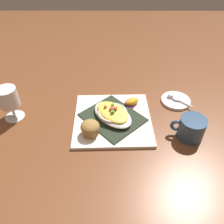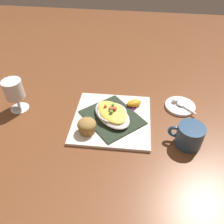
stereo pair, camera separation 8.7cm
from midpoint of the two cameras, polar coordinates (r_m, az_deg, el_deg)
ground_plane at (r=0.89m, az=-2.77°, el=-2.14°), size 2.60×2.60×0.00m
square_plate at (r=0.89m, az=-2.78°, el=-1.86°), size 0.30×0.30×0.01m
folded_napkin at (r=0.88m, az=-2.80°, el=-1.46°), size 0.28×0.28×0.00m
gratin_dish at (r=0.87m, az=-2.84°, el=-0.47°), size 0.21×0.20×0.05m
muffin at (r=0.82m, az=-8.65°, el=-4.11°), size 0.07×0.07×0.05m
orange_garnish at (r=0.94m, az=2.08°, el=2.36°), size 0.07×0.08×0.03m
coffee_mug at (r=0.84m, az=16.14°, el=-4.23°), size 0.09×0.12×0.08m
stemmed_glass at (r=0.95m, az=-26.89°, el=2.74°), size 0.08×0.08×0.13m
creamer_saucer at (r=1.00m, az=13.07°, el=2.67°), size 0.12×0.12×0.01m
spoon at (r=0.99m, az=13.37°, el=3.04°), size 0.08×0.08×0.01m
creamer_cup_0 at (r=1.00m, az=11.89°, el=3.98°), size 0.02×0.02×0.02m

